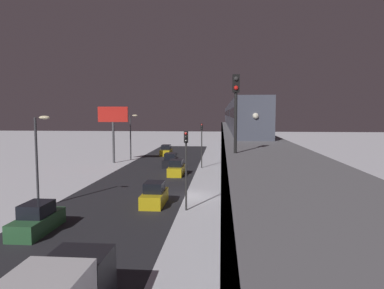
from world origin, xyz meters
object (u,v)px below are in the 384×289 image
(sedan_yellow, at_px, (166,151))
(traffic_light_mid, at_px, (202,139))
(sedan_yellow_3, at_px, (176,169))
(subway_train, at_px, (235,115))
(sedan_black, at_px, (170,161))
(sedan_yellow_2, at_px, (154,195))
(commercial_billboard, at_px, (113,120))
(sedan_green, at_px, (37,220))
(traffic_light_near, at_px, (186,159))
(rail_signal, at_px, (236,100))

(sedan_yellow, xyz_separation_m, traffic_light_mid, (-7.50, 14.62, 3.40))
(sedan_yellow_3, bearing_deg, subway_train, 66.82)
(sedan_black, relative_size, sedan_yellow_2, 1.10)
(sedan_yellow, relative_size, commercial_billboard, 0.49)
(sedan_yellow_2, relative_size, traffic_light_mid, 0.66)
(sedan_green, distance_m, traffic_light_near, 11.58)
(sedan_green, xyz_separation_m, traffic_light_near, (-9.30, -5.99, 3.40))
(sedan_yellow, bearing_deg, traffic_light_mid, 117.16)
(sedan_yellow_2, distance_m, sedan_yellow_3, 14.66)
(traffic_light_mid, bearing_deg, sedan_yellow, -62.84)
(sedan_yellow_3, bearing_deg, sedan_yellow, 102.49)
(subway_train, bearing_deg, commercial_billboard, 24.91)
(sedan_black, relative_size, sedan_yellow_3, 1.06)
(subway_train, relative_size, traffic_light_mid, 11.57)
(traffic_light_near, bearing_deg, rail_signal, 110.13)
(sedan_black, relative_size, sedan_yellow, 1.07)
(rail_signal, height_order, sedan_yellow_3, rail_signal)
(sedan_green, bearing_deg, rail_signal, 164.26)
(subway_train, height_order, traffic_light_near, subway_train)
(rail_signal, bearing_deg, subway_train, -92.26)
(subway_train, distance_m, sedan_yellow_3, 21.89)
(sedan_yellow_3, height_order, traffic_light_near, traffic_light_near)
(sedan_green, xyz_separation_m, traffic_light_mid, (-9.30, -28.34, 3.40))
(sedan_yellow_2, xyz_separation_m, sedan_yellow_3, (0.00, -14.66, 0.00))
(rail_signal, height_order, traffic_light_near, rail_signal)
(sedan_yellow, xyz_separation_m, sedan_yellow_2, (-4.60, 35.42, 0.00))
(subway_train, xyz_separation_m, sedan_green, (14.59, 41.32, -6.77))
(rail_signal, relative_size, commercial_billboard, 0.45)
(commercial_billboard, bearing_deg, rail_signal, 116.31)
(traffic_light_mid, xyz_separation_m, commercial_billboard, (14.22, -3.92, 2.63))
(sedan_yellow, xyz_separation_m, traffic_light_near, (-7.50, 36.96, 3.40))
(subway_train, xyz_separation_m, sedan_yellow_3, (8.19, 19.13, -6.77))
(sedan_yellow_3, bearing_deg, sedan_yellow_2, -90.00)
(commercial_billboard, bearing_deg, sedan_green, 98.67)
(subway_train, bearing_deg, sedan_yellow_3, 66.82)
(sedan_yellow, bearing_deg, subway_train, 172.72)
(sedan_yellow_2, bearing_deg, sedan_yellow_3, 90.00)
(sedan_yellow_3, height_order, traffic_light_mid, traffic_light_mid)
(sedan_yellow_3, xyz_separation_m, commercial_billboard, (11.32, -10.07, 6.03))
(sedan_black, xyz_separation_m, traffic_light_near, (-4.70, 23.32, 3.41))
(sedan_yellow, bearing_deg, sedan_yellow_3, 102.49)
(sedan_black, height_order, commercial_billboard, commercial_billboard)
(sedan_yellow_3, xyz_separation_m, traffic_light_mid, (-2.90, -6.15, 3.40))
(subway_train, height_order, sedan_yellow_3, subway_train)
(sedan_yellow, bearing_deg, sedan_green, 87.60)
(sedan_black, distance_m, sedan_green, 29.67)
(sedan_yellow, relative_size, sedan_yellow_3, 0.99)
(sedan_yellow, distance_m, sedan_green, 42.99)
(subway_train, bearing_deg, sedan_yellow, -7.28)
(commercial_billboard, bearing_deg, sedan_yellow_3, 138.33)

